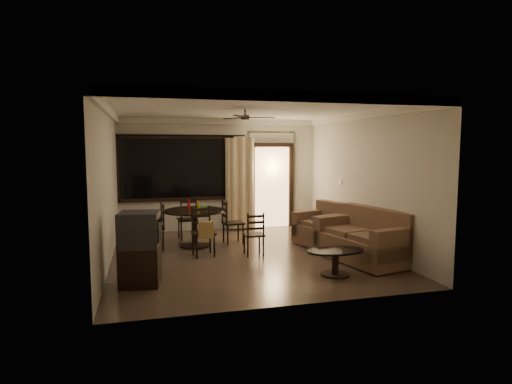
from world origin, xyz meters
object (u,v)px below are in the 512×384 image
object	(u,v)px
dining_chair_east	(233,231)
armchair	(322,228)
dining_chair_south	(204,240)
side_chair	(254,242)
sofa	(365,241)
dining_table	(194,218)
dining_chair_north	(188,227)
coffee_table	(335,258)
dining_chair_west	(154,236)
tv_cabinet	(140,249)

from	to	relation	value
dining_chair_east	armchair	world-z (taller)	dining_chair_east
dining_chair_south	dining_chair_east	bearing A→B (deg)	45.70
side_chair	sofa	bearing A→B (deg)	155.08
dining_table	dining_chair_north	bearing A→B (deg)	95.28
coffee_table	side_chair	xyz separation A→B (m)	(-0.97, 1.60, -0.03)
side_chair	dining_chair_north	bearing A→B (deg)	-58.41
dining_chair_east	coffee_table	size ratio (longest dim) A/B	0.98
dining_chair_north	side_chair	distance (m)	2.13
dining_table	dining_chair_west	size ratio (longest dim) A/B	1.32
armchair	dining_chair_east	bearing A→B (deg)	144.84
dining_chair_west	coffee_table	bearing A→B (deg)	42.59
dining_table	side_chair	size ratio (longest dim) A/B	1.47
dining_table	dining_chair_north	size ratio (longest dim) A/B	1.32
dining_chair_east	dining_chair_north	xyz separation A→B (m)	(-0.90, 0.71, 0.00)
dining_chair_east	dining_chair_west	bearing A→B (deg)	90.00
sofa	side_chair	size ratio (longest dim) A/B	2.25
sofa	coffee_table	bearing A→B (deg)	-155.49
dining_chair_south	armchair	bearing A→B (deg)	2.21
armchair	tv_cabinet	bearing A→B (deg)	-171.54
dining_chair_west	sofa	size ratio (longest dim) A/B	0.49
armchair	side_chair	distance (m)	1.74
dining_chair_north	coffee_table	distance (m)	4.00
sofa	side_chair	bearing A→B (deg)	141.85
dining_table	dining_chair_north	xyz separation A→B (m)	(-0.07, 0.78, -0.33)
dining_chair_east	sofa	world-z (taller)	sofa
coffee_table	tv_cabinet	bearing A→B (deg)	174.58
tv_cabinet	dining_chair_west	bearing A→B (deg)	92.27
dining_chair_north	tv_cabinet	world-z (taller)	tv_cabinet
sofa	coffee_table	xyz separation A→B (m)	(-0.92, -0.70, -0.09)
dining_chair_north	coffee_table	size ratio (longest dim) A/B	0.98
dining_chair_south	side_chair	world-z (taller)	dining_chair_south
tv_cabinet	coffee_table	xyz separation A→B (m)	(3.08, -0.29, -0.28)
tv_cabinet	dining_chair_north	bearing A→B (deg)	80.67
side_chair	armchair	bearing A→B (deg)	-161.90
dining_chair_south	armchair	distance (m)	2.63
dining_table	coffee_table	world-z (taller)	dining_table
dining_chair_west	dining_chair_east	size ratio (longest dim) A/B	1.00
dining_chair_south	dining_chair_north	size ratio (longest dim) A/B	1.00
sofa	coffee_table	size ratio (longest dim) A/B	1.99
dining_table	dining_chair_south	bearing A→B (deg)	-84.92
armchair	sofa	bearing A→B (deg)	-98.20
coffee_table	dining_chair_west	bearing A→B (deg)	137.77
dining_chair_north	side_chair	world-z (taller)	dining_chair_north
coffee_table	side_chair	distance (m)	1.87
dining_chair_north	coffee_table	bearing A→B (deg)	115.91
dining_chair_west	side_chair	distance (m)	2.10
dining_chair_south	tv_cabinet	bearing A→B (deg)	-133.02
sofa	armchair	distance (m)	1.44
dining_chair_west	tv_cabinet	world-z (taller)	tv_cabinet
armchair	coffee_table	bearing A→B (deg)	-125.48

